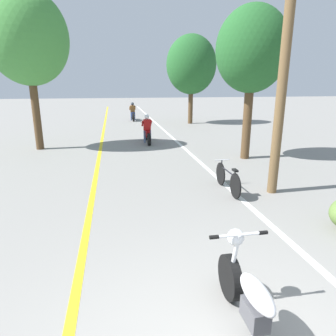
# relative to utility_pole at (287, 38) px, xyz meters

# --- Properties ---
(lane_stripe_center) EXTENTS (0.14, 48.00, 0.01)m
(lane_stripe_center) POSITION_rel_utility_pole_xyz_m (-4.65, 7.65, -3.78)
(lane_stripe_center) COLOR yellow
(lane_stripe_center) RESTS_ON ground
(lane_stripe_edge) EXTENTS (0.14, 48.00, 0.01)m
(lane_stripe_edge) POSITION_rel_utility_pole_xyz_m (-0.99, 7.65, -3.78)
(lane_stripe_edge) COLOR white
(lane_stripe_edge) RESTS_ON ground
(utility_pole) EXTENTS (1.10, 0.24, 7.38)m
(utility_pole) POSITION_rel_utility_pole_xyz_m (0.00, 0.00, 0.00)
(utility_pole) COLOR brown
(utility_pole) RESTS_ON ground
(roadside_tree_right_near) EXTENTS (2.58, 2.33, 5.40)m
(roadside_tree_right_near) POSITION_rel_utility_pole_xyz_m (0.87, 3.64, 0.09)
(roadside_tree_right_near) COLOR #513A23
(roadside_tree_right_near) RESTS_ON ground
(roadside_tree_right_far) EXTENTS (3.44, 3.09, 5.99)m
(roadside_tree_right_far) POSITION_rel_utility_pole_xyz_m (1.40, 14.14, 0.21)
(roadside_tree_right_far) COLOR #513A23
(roadside_tree_right_far) RESTS_ON ground
(roadside_tree_left) EXTENTS (3.22, 2.90, 6.37)m
(roadside_tree_left) POSITION_rel_utility_pole_xyz_m (-7.24, 6.80, 0.71)
(roadside_tree_left) COLOR #513A23
(roadside_tree_left) RESTS_ON ground
(motorcycle_foreground) EXTENTS (0.73, 2.04, 1.04)m
(motorcycle_foreground) POSITION_rel_utility_pole_xyz_m (-2.61, -4.30, -3.36)
(motorcycle_foreground) COLOR black
(motorcycle_foreground) RESTS_ON ground
(motorcycle_rider_lead) EXTENTS (0.50, 2.02, 1.35)m
(motorcycle_rider_lead) POSITION_rel_utility_pole_xyz_m (-2.45, 7.48, -3.27)
(motorcycle_rider_lead) COLOR black
(motorcycle_rider_lead) RESTS_ON ground
(motorcycle_rider_far) EXTENTS (0.50, 1.98, 1.38)m
(motorcycle_rider_far) POSITION_rel_utility_pole_xyz_m (-2.53, 16.79, -3.26)
(motorcycle_rider_far) COLOR black
(motorcycle_rider_far) RESTS_ON ground
(bicycle_parked) EXTENTS (0.44, 1.70, 0.75)m
(bicycle_parked) POSITION_rel_utility_pole_xyz_m (-1.13, 0.28, -3.44)
(bicycle_parked) COLOR black
(bicycle_parked) RESTS_ON ground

